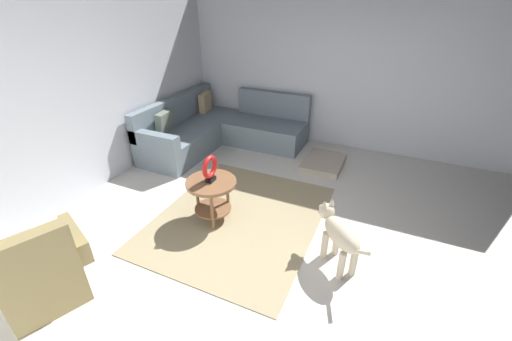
{
  "coord_description": "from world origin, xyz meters",
  "views": [
    {
      "loc": [
        -2.7,
        -0.82,
        2.47
      ],
      "look_at": [
        0.45,
        0.6,
        0.55
      ],
      "focal_mm": 22.5,
      "sensor_mm": 36.0,
      "label": 1
    }
  ],
  "objects_px": {
    "sectional_couch": "(220,130)",
    "armchair": "(40,275)",
    "side_table": "(212,190)",
    "dog_bed_mat": "(324,162)",
    "torus_sculpture": "(210,168)",
    "dog": "(339,234)"
  },
  "relations": [
    {
      "from": "dog_bed_mat",
      "to": "dog",
      "type": "xyz_separation_m",
      "value": [
        -2.09,
        -0.64,
        0.33
      ]
    },
    {
      "from": "dog",
      "to": "side_table",
      "type": "bearing_deg",
      "value": 131.35
    },
    {
      "from": "armchair",
      "to": "side_table",
      "type": "relative_size",
      "value": 1.62
    },
    {
      "from": "side_table",
      "to": "dog_bed_mat",
      "type": "xyz_separation_m",
      "value": [
        1.96,
        -0.9,
        -0.37
      ]
    },
    {
      "from": "side_table",
      "to": "torus_sculpture",
      "type": "bearing_deg",
      "value": 0.0
    },
    {
      "from": "torus_sculpture",
      "to": "dog_bed_mat",
      "type": "relative_size",
      "value": 0.41
    },
    {
      "from": "torus_sculpture",
      "to": "dog",
      "type": "height_order",
      "value": "torus_sculpture"
    },
    {
      "from": "dog_bed_mat",
      "to": "dog",
      "type": "height_order",
      "value": "dog"
    },
    {
      "from": "dog_bed_mat",
      "to": "side_table",
      "type": "bearing_deg",
      "value": 155.26
    },
    {
      "from": "torus_sculpture",
      "to": "sectional_couch",
      "type": "bearing_deg",
      "value": 27.79
    },
    {
      "from": "side_table",
      "to": "dog_bed_mat",
      "type": "relative_size",
      "value": 0.75
    },
    {
      "from": "side_table",
      "to": "torus_sculpture",
      "type": "height_order",
      "value": "torus_sculpture"
    },
    {
      "from": "dog_bed_mat",
      "to": "armchair",
      "type": "bearing_deg",
      "value": 155.88
    },
    {
      "from": "sectional_couch",
      "to": "side_table",
      "type": "height_order",
      "value": "sectional_couch"
    },
    {
      "from": "sectional_couch",
      "to": "dog",
      "type": "relative_size",
      "value": 3.49
    },
    {
      "from": "armchair",
      "to": "torus_sculpture",
      "type": "distance_m",
      "value": 1.87
    },
    {
      "from": "side_table",
      "to": "sectional_couch",
      "type": "bearing_deg",
      "value": 27.79
    },
    {
      "from": "sectional_couch",
      "to": "armchair",
      "type": "relative_size",
      "value": 2.32
    },
    {
      "from": "armchair",
      "to": "side_table",
      "type": "xyz_separation_m",
      "value": [
        1.68,
        -0.73,
        0.09
      ]
    },
    {
      "from": "sectional_couch",
      "to": "side_table",
      "type": "relative_size",
      "value": 3.75
    },
    {
      "from": "side_table",
      "to": "torus_sculpture",
      "type": "xyz_separation_m",
      "value": [
        0.0,
        0.0,
        0.29
      ]
    },
    {
      "from": "sectional_couch",
      "to": "side_table",
      "type": "distance_m",
      "value": 2.23
    }
  ]
}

